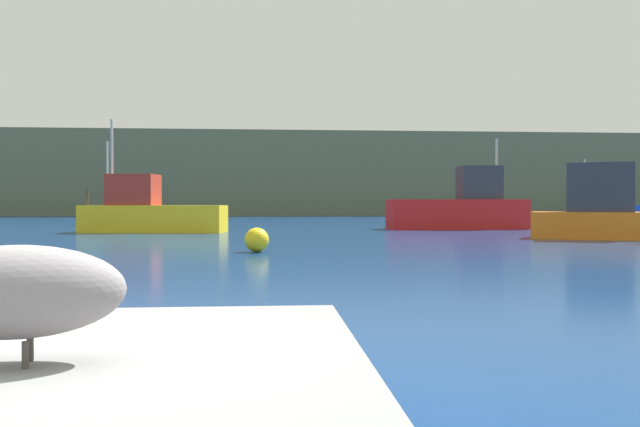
% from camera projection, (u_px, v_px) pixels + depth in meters
% --- Properties ---
extents(hillside_backdrop, '(140.00, 13.52, 8.71)m').
position_uv_depth(hillside_backdrop, '(255.00, 176.00, 73.50)').
color(hillside_backdrop, '#5B664C').
rests_on(hillside_backdrop, ground).
extents(pelican, '(1.20, 0.58, 0.88)m').
position_uv_depth(pelican, '(12.00, 288.00, 2.89)').
color(pelican, gray).
rests_on(pelican, pier_dock).
extents(fishing_boat_green, '(5.93, 3.67, 5.07)m').
position_uv_depth(fishing_boat_green, '(131.00, 212.00, 39.97)').
color(fishing_boat_green, '#1E8C4C').
rests_on(fishing_boat_green, ground).
extents(fishing_boat_red, '(6.91, 2.25, 4.58)m').
position_uv_depth(fishing_boat_red, '(461.00, 208.00, 33.65)').
color(fishing_boat_red, red).
rests_on(fishing_boat_red, ground).
extents(fishing_boat_yellow, '(6.57, 2.79, 5.09)m').
position_uv_depth(fishing_boat_yellow, '(149.00, 212.00, 29.76)').
color(fishing_boat_yellow, yellow).
rests_on(fishing_boat_yellow, ground).
extents(fishing_boat_blue, '(4.68, 2.13, 4.10)m').
position_uv_depth(fishing_boat_blue, '(606.00, 211.00, 41.92)').
color(fishing_boat_blue, blue).
rests_on(fishing_boat_blue, ground).
extents(fishing_boat_orange, '(6.07, 4.18, 4.16)m').
position_uv_depth(fishing_boat_orange, '(611.00, 212.00, 24.10)').
color(fishing_boat_orange, orange).
rests_on(fishing_boat_orange, ground).
extents(mooring_buoy, '(0.65, 0.65, 0.65)m').
position_uv_depth(mooring_buoy, '(257.00, 240.00, 17.77)').
color(mooring_buoy, yellow).
rests_on(mooring_buoy, ground).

